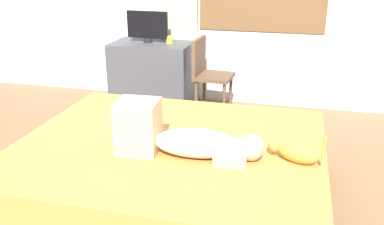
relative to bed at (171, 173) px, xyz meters
The scene contains 8 objects.
ground_plane 0.31m from the bed, 104.88° to the right, with size 16.00×16.00×0.00m, color brown.
bed is the anchor object (origin of this frame).
person_lying 0.41m from the bed, 52.19° to the right, with size 0.94×0.31×0.34m.
cat 0.89m from the bed, ahead, with size 0.34×0.19×0.21m.
desk 2.12m from the bed, 112.78° to the left, with size 0.90×0.56×0.74m.
tv_monitor 2.24m from the bed, 113.85° to the left, with size 0.48×0.10×0.35m.
cup 2.12m from the bed, 107.31° to the left, with size 0.07×0.07×0.08m, color gold.
chair_by_desk 1.75m from the bed, 93.90° to the left, with size 0.41×0.41×0.86m.
Camera 1 is at (0.84, -2.27, 1.67)m, focal length 38.99 mm.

